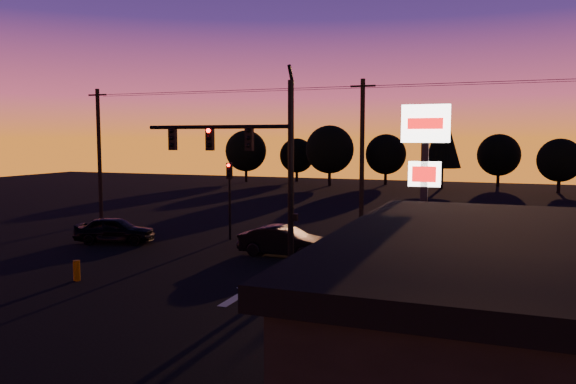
% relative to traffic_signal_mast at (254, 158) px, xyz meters
% --- Properties ---
extents(ground, '(120.00, 120.00, 0.00)m').
position_rel_traffic_signal_mast_xyz_m(ground, '(0.10, -3.99, -4.94)').
color(ground, black).
rests_on(ground, ground).
extents(lane_arrow, '(1.20, 3.10, 0.01)m').
position_rel_traffic_signal_mast_xyz_m(lane_arrow, '(0.60, -2.33, -4.93)').
color(lane_arrow, beige).
rests_on(lane_arrow, ground).
extents(traffic_signal_mast, '(6.79, 0.52, 8.58)m').
position_rel_traffic_signal_mast_xyz_m(traffic_signal_mast, '(0.00, 0.00, 0.00)').
color(traffic_signal_mast, black).
rests_on(traffic_signal_mast, ground).
extents(secondary_signal, '(0.30, 0.31, 4.35)m').
position_rel_traffic_signal_mast_xyz_m(secondary_signal, '(-4.90, 7.49, -2.07)').
color(secondary_signal, black).
rests_on(secondary_signal, ground).
extents(pylon_sign, '(1.50, 0.28, 6.80)m').
position_rel_traffic_signal_mast_xyz_m(pylon_sign, '(7.10, -2.49, -0.02)').
color(pylon_sign, black).
rests_on(pylon_sign, ground).
extents(utility_pole_0, '(1.40, 0.26, 9.00)m').
position_rel_traffic_signal_mast_xyz_m(utility_pole_0, '(-15.90, 10.01, -0.34)').
color(utility_pole_0, black).
rests_on(utility_pole_0, ground).
extents(utility_pole_1, '(1.40, 0.26, 9.00)m').
position_rel_traffic_signal_mast_xyz_m(utility_pole_1, '(2.10, 10.01, -0.34)').
color(utility_pole_1, black).
rests_on(utility_pole_1, ground).
extents(power_wires, '(36.00, 1.22, 0.07)m').
position_rel_traffic_signal_mast_xyz_m(power_wires, '(2.10, 10.01, 3.63)').
color(power_wires, black).
rests_on(power_wires, ground).
extents(bollard, '(0.28, 0.28, 0.83)m').
position_rel_traffic_signal_mast_xyz_m(bollard, '(-6.51, -3.01, -4.52)').
color(bollard, '#AA6000').
rests_on(bollard, ground).
extents(tree_0, '(5.36, 5.36, 6.74)m').
position_rel_traffic_signal_mast_xyz_m(tree_0, '(-21.90, 46.01, -0.88)').
color(tree_0, black).
rests_on(tree_0, ground).
extents(tree_1, '(4.54, 4.54, 5.71)m').
position_rel_traffic_signal_mast_xyz_m(tree_1, '(-15.90, 49.01, -1.50)').
color(tree_1, black).
rests_on(tree_1, ground).
extents(tree_2, '(5.77, 5.78, 7.26)m').
position_rel_traffic_signal_mast_xyz_m(tree_2, '(-9.90, 44.01, -0.57)').
color(tree_2, black).
rests_on(tree_2, ground).
extents(tree_3, '(4.95, 4.95, 6.22)m').
position_rel_traffic_signal_mast_xyz_m(tree_3, '(-3.90, 48.01, -1.19)').
color(tree_3, black).
rests_on(tree_3, ground).
extents(tree_4, '(4.18, 4.18, 9.50)m').
position_rel_traffic_signal_mast_xyz_m(tree_4, '(3.10, 45.01, 0.99)').
color(tree_4, black).
rests_on(tree_4, ground).
extents(tree_5, '(4.95, 4.95, 6.22)m').
position_rel_traffic_signal_mast_xyz_m(tree_5, '(9.10, 50.01, -1.19)').
color(tree_5, black).
rests_on(tree_5, ground).
extents(tree_6, '(4.54, 4.54, 5.71)m').
position_rel_traffic_signal_mast_xyz_m(tree_6, '(15.10, 44.01, -1.50)').
color(tree_6, black).
rests_on(tree_6, ground).
extents(car_left, '(4.57, 2.87, 1.45)m').
position_rel_traffic_signal_mast_xyz_m(car_left, '(-10.29, 4.26, -4.21)').
color(car_left, black).
rests_on(car_left, ground).
extents(car_mid, '(4.47, 1.65, 1.46)m').
position_rel_traffic_signal_mast_xyz_m(car_mid, '(-0.39, 4.41, -4.21)').
color(car_mid, black).
rests_on(car_mid, ground).
extents(car_right, '(5.42, 2.63, 1.52)m').
position_rel_traffic_signal_mast_xyz_m(car_right, '(8.27, 5.23, -4.18)').
color(car_right, black).
rests_on(car_right, ground).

